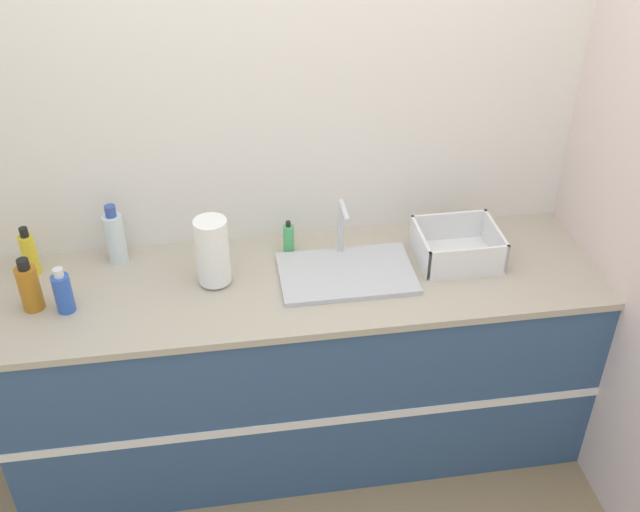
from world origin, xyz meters
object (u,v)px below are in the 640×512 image
object	(u,v)px
sink	(346,271)
dish_rack	(457,249)
bottle_amber	(29,287)
bottle_blue	(63,292)
soap_dispenser	(289,238)
bottle_clear	(115,237)
paper_towel_roll	(213,252)
bottle_yellow	(29,253)

from	to	relation	value
sink	dish_rack	world-z (taller)	sink
bottle_amber	bottle_blue	world-z (taller)	bottle_amber
dish_rack	soap_dispenser	world-z (taller)	soap_dispenser
soap_dispenser	dish_rack	bearing A→B (deg)	-13.07
bottle_clear	soap_dispenser	xyz separation A→B (m)	(0.68, -0.04, -0.05)
dish_rack	bottle_clear	world-z (taller)	bottle_clear
sink	bottle_blue	size ratio (longest dim) A/B	2.84
paper_towel_roll	bottle_blue	size ratio (longest dim) A/B	1.50
bottle_blue	soap_dispenser	xyz separation A→B (m)	(0.84, 0.26, -0.02)
sink	bottle_blue	distance (m)	1.05
sink	bottle_clear	size ratio (longest dim) A/B	2.07
sink	dish_rack	xyz separation A→B (m)	(0.45, 0.04, 0.03)
sink	bottle_clear	world-z (taller)	sink
dish_rack	paper_towel_roll	bearing A→B (deg)	-179.19
bottle_yellow	bottle_blue	bearing A→B (deg)	-58.88
bottle_blue	bottle_yellow	world-z (taller)	bottle_yellow
bottle_blue	bottle_amber	bearing A→B (deg)	164.73
sink	bottle_clear	distance (m)	0.91
soap_dispenser	paper_towel_roll	bearing A→B (deg)	-151.29
bottle_blue	soap_dispenser	bearing A→B (deg)	16.98
bottle_clear	bottle_amber	bearing A→B (deg)	-137.25
paper_towel_roll	bottle_amber	bearing A→B (deg)	-174.87
sink	bottle_yellow	xyz separation A→B (m)	(-1.20, 0.19, 0.07)
bottle_yellow	soap_dispenser	world-z (taller)	bottle_yellow
bottle_clear	bottle_yellow	world-z (taller)	bottle_clear
dish_rack	bottle_yellow	world-z (taller)	bottle_yellow
bottle_blue	dish_rack	bearing A→B (deg)	4.02
bottle_amber	soap_dispenser	world-z (taller)	bottle_amber
dish_rack	bottle_blue	distance (m)	1.50
dish_rack	soap_dispenser	bearing A→B (deg)	166.93
bottle_blue	soap_dispenser	size ratio (longest dim) A/B	1.29
bottle_amber	bottle_blue	distance (m)	0.12
paper_towel_roll	bottle_yellow	xyz separation A→B (m)	(-0.70, 0.17, -0.05)
dish_rack	bottle_clear	bearing A→B (deg)	171.88
sink	bottle_yellow	distance (m)	1.22
sink	dish_rack	bearing A→B (deg)	5.09
bottle_yellow	paper_towel_roll	bearing A→B (deg)	-13.49
sink	paper_towel_roll	xyz separation A→B (m)	(-0.50, 0.03, 0.12)
sink	dish_rack	distance (m)	0.46
bottle_clear	bottle_blue	world-z (taller)	bottle_clear
bottle_amber	dish_rack	bearing A→B (deg)	2.58
bottle_blue	bottle_yellow	xyz separation A→B (m)	(-0.16, 0.26, 0.01)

